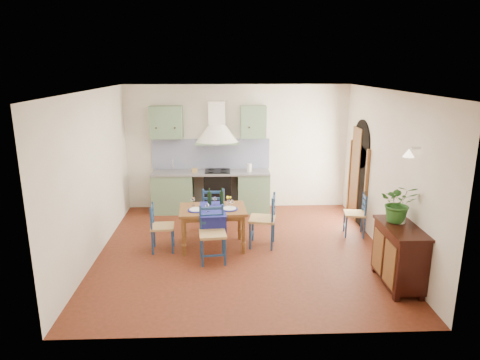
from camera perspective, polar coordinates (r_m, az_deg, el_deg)
name	(u,v)px	position (r m, az deg, el deg)	size (l,w,h in m)	color
floor	(242,250)	(7.73, 0.25, -9.34)	(5.00, 5.00, 0.00)	#401E0D
back_wall	(217,165)	(9.57, -3.13, 2.06)	(5.00, 0.96, 2.80)	silver
right_wall	(380,173)	(8.05, 18.22, 0.95)	(0.26, 5.00, 2.80)	silver
left_wall	(93,176)	(7.59, -18.96, 0.55)	(0.04, 5.00, 2.80)	silver
ceiling	(242,90)	(7.06, 0.28, 11.90)	(5.00, 5.00, 0.01)	white
dining_table	(213,213)	(7.62, -3.63, -4.40)	(1.21, 0.92, 1.06)	brown
chair_near	(212,234)	(7.18, -3.69, -7.15)	(0.48, 0.48, 0.94)	navy
chair_far	(214,210)	(8.30, -3.50, -3.96)	(0.45, 0.45, 0.96)	navy
chair_left	(161,227)	(7.69, -10.52, -6.18)	(0.42, 0.42, 0.85)	navy
chair_right	(264,220)	(7.75, 3.24, -5.30)	(0.53, 0.53, 0.97)	navy
chair_spare	(356,214)	(8.53, 15.24, -4.40)	(0.45, 0.45, 0.83)	navy
sideboard	(399,254)	(6.80, 20.43, -9.18)	(0.50, 1.05, 0.94)	black
potted_plant	(399,203)	(6.73, 20.42, -2.87)	(0.53, 0.46, 0.59)	#275A20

